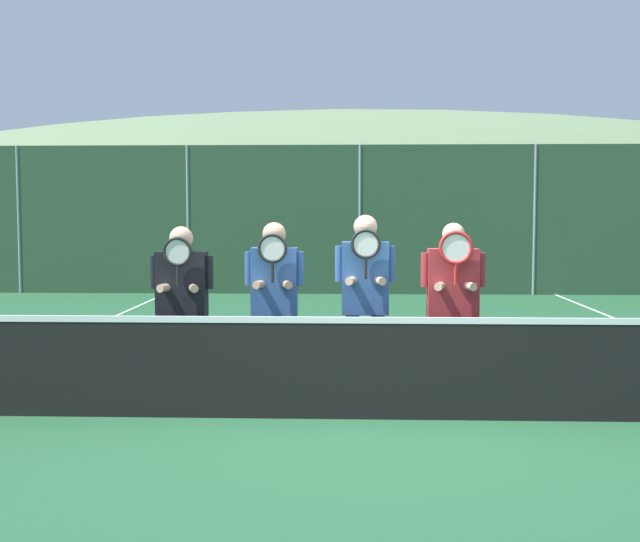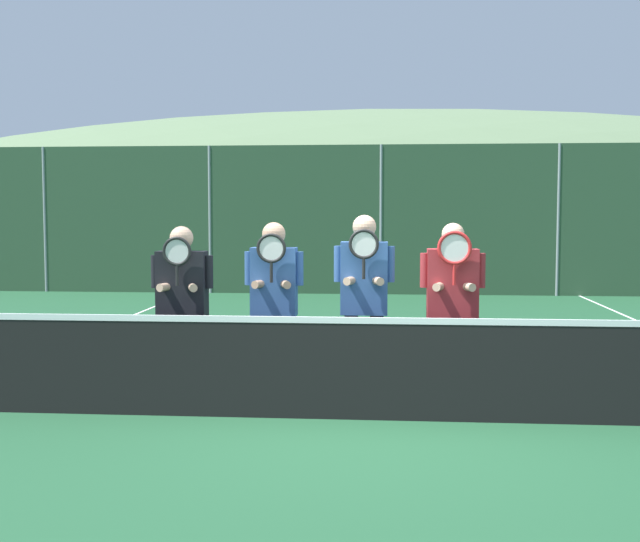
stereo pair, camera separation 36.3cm
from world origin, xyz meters
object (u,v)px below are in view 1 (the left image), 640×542
Objects in this scene: player_center_right at (365,292)px; car_center at (468,247)px; car_far_left at (61,249)px; car_left_of_center at (263,248)px; player_rightmost at (453,297)px; player_center_left at (274,295)px; player_leftmost at (182,298)px.

player_center_right is 13.64m from car_center.
car_far_left is (-7.70, 13.06, -0.20)m from player_center_right.
player_center_right is 13.33m from car_left_of_center.
player_center_right is 15.16m from car_far_left.
player_rightmost is 13.50m from car_left_of_center.
player_rightmost reaches higher than car_far_left.
player_center_right is 1.04× the size of player_rightmost.
car_center reaches higher than player_center_left.
player_rightmost is at bearing -56.87° from car_far_left.
player_center_left reaches higher than player_rightmost.
player_leftmost is 1.76m from player_center_right.
player_center_right reaches higher than car_left_of_center.
player_center_right is 0.38× the size of car_left_of_center.
player_center_right is (0.88, -0.09, 0.04)m from player_center_left.
player_leftmost is at bearing -179.33° from player_rightmost.
player_center_left is at bearing 174.14° from player_center_right.
player_center_right is at bearing -5.86° from player_center_left.
player_center_left is at bearing -106.02° from car_center.
player_center_right is at bearing -59.50° from car_far_left.
car_left_of_center is at bearing 0.46° from car_far_left.
player_leftmost is 0.36× the size of car_left_of_center.
player_center_right reaches higher than player_rightmost.
player_rightmost is 0.38× the size of car_center.
player_rightmost is 0.37× the size of car_left_of_center.
car_left_of_center is (-2.40, 13.11, -0.17)m from player_center_right.
player_rightmost is at bearing -0.26° from player_center_right.
car_left_of_center is at bearing 103.83° from player_rightmost.
car_left_of_center is 1.04× the size of car_center.
car_far_left is at bearing 117.72° from player_center_left.
player_center_left is 1.00× the size of player_rightmost.
player_center_left is 0.37× the size of car_left_of_center.
player_leftmost is at bearing -65.61° from car_far_left.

